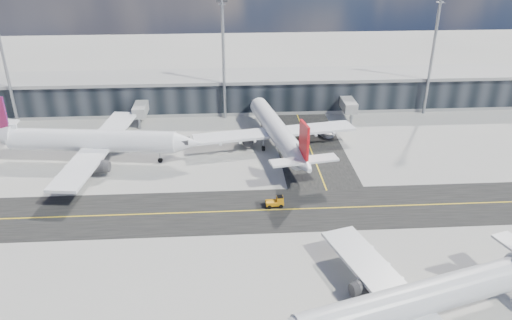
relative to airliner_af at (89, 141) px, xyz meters
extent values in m
plane|color=gray|center=(27.11, -25.32, -4.36)|extent=(300.00, 300.00, 0.00)
cube|color=black|center=(27.11, -21.32, -4.35)|extent=(180.00, 14.00, 0.02)
cube|color=black|center=(45.11, 9.68, -4.35)|extent=(14.00, 50.00, 0.02)
cube|color=yellow|center=(27.11, -21.32, -4.33)|extent=(180.00, 0.25, 0.01)
cube|color=yellow|center=(45.11, 9.68, -4.33)|extent=(0.25, 50.00, 0.01)
cube|color=black|center=(27.11, 29.68, -0.36)|extent=(150.00, 12.00, 8.00)
cube|color=gray|center=(27.11, 29.68, 4.04)|extent=(152.00, 13.00, 0.80)
cube|color=gray|center=(27.11, 29.68, -3.96)|extent=(150.00, 12.20, 0.80)
cube|color=gray|center=(7.11, 21.68, -0.86)|extent=(3.00, 10.00, 2.40)
cylinder|color=gray|center=(7.11, 16.68, -3.16)|extent=(0.60, 0.60, 2.40)
cube|color=gray|center=(57.11, 21.68, -0.86)|extent=(3.00, 10.00, 2.40)
cylinder|color=gray|center=(57.11, 16.68, -3.16)|extent=(0.60, 0.60, 2.40)
cylinder|color=gray|center=(-22.89, 22.68, 9.64)|extent=(0.70, 0.70, 28.00)
cylinder|color=gray|center=(27.11, 22.68, 9.64)|extent=(0.70, 0.70, 28.00)
cylinder|color=gray|center=(77.11, 22.68, 9.64)|extent=(0.70, 0.70, 28.00)
cylinder|color=white|center=(0.67, -0.08, 0.08)|extent=(33.59, 8.43, 4.44)
cone|color=white|center=(19.40, -2.36, 0.08)|extent=(6.05, 5.08, 4.44)
cube|color=white|center=(1.77, -0.22, -1.03)|extent=(10.07, 38.13, 0.55)
cylinder|color=#2D2D30|center=(3.68, 6.26, -2.25)|extent=(4.94, 3.10, 2.55)
cylinder|color=#2D2D30|center=(2.07, -6.96, -2.25)|extent=(4.94, 3.10, 2.55)
cube|color=silver|center=(3.68, 6.26, -1.37)|extent=(2.26, 0.71, 0.89)
cube|color=silver|center=(2.07, -6.96, -1.37)|extent=(2.26, 0.71, 0.89)
cube|color=#2D2D30|center=(18.85, -2.30, 0.52)|extent=(2.50, 2.69, 0.78)
cylinder|color=gray|center=(13.89, -1.69, -3.03)|extent=(0.30, 0.30, 2.22)
cylinder|color=black|center=(13.89, -1.69, -3.86)|extent=(1.04, 0.51, 1.00)
cylinder|color=black|center=(-0.03, 3.36, -3.75)|extent=(1.28, 0.70, 1.22)
cylinder|color=black|center=(-0.84, -3.25, -3.75)|extent=(1.28, 0.70, 1.22)
cylinder|color=white|center=(37.88, 4.13, -0.25)|extent=(9.48, 31.08, 4.11)
cone|color=white|center=(34.80, 21.33, -0.25)|extent=(4.95, 5.78, 4.11)
cone|color=white|center=(41.05, -13.58, 0.37)|extent=(5.13, 6.80, 4.11)
cube|color=white|center=(37.70, 5.14, -1.28)|extent=(35.31, 11.22, 0.51)
cylinder|color=#2D2D30|center=(31.44, 5.06, -2.41)|extent=(3.09, 4.67, 2.36)
cylinder|color=#2D2D30|center=(43.59, 7.24, -2.41)|extent=(3.09, 4.67, 2.36)
cube|color=silver|center=(31.44, 5.06, -1.59)|extent=(0.77, 2.10, 0.82)
cube|color=silver|center=(43.59, 7.24, -1.59)|extent=(0.77, 2.10, 0.82)
cube|color=red|center=(40.96, -13.08, 4.68)|extent=(1.22, 4.33, 6.37)
cube|color=white|center=(41.05, -13.58, 0.98)|extent=(12.65, 5.01, 0.36)
cube|color=#2D2D30|center=(34.89, 20.82, 0.16)|extent=(2.59, 2.42, 0.72)
cylinder|color=gray|center=(35.70, 16.27, -3.13)|extent=(0.29, 0.29, 2.06)
cylinder|color=black|center=(35.70, 16.27, -3.90)|extent=(0.52, 0.97, 0.93)
cylinder|color=black|center=(35.02, 2.57, -3.80)|extent=(0.71, 1.20, 1.13)
cylinder|color=black|center=(41.09, 3.66, -3.80)|extent=(0.71, 1.20, 1.13)
cylinder|color=silver|center=(48.91, -48.94, -0.30)|extent=(30.38, 12.48, 4.06)
cube|color=silver|center=(47.94, -49.23, -1.32)|extent=(14.60, 34.57, 0.51)
cylinder|color=#2D2D30|center=(45.25, -43.66, -2.43)|extent=(4.75, 3.44, 2.34)
cube|color=silver|center=(45.25, -43.66, -1.62)|extent=(2.06, 0.96, 0.81)
cylinder|color=black|center=(49.03, -45.73, -3.80)|extent=(1.22, 0.80, 1.12)
cube|color=orange|center=(35.17, -20.24, -3.62)|extent=(3.08, 1.61, 0.70)
cube|color=orange|center=(36.06, -20.18, -2.97)|extent=(1.19, 1.37, 0.90)
cube|color=black|center=(36.06, -20.18, -2.62)|extent=(1.08, 1.31, 0.25)
cylinder|color=black|center=(36.11, -19.52, -4.01)|extent=(0.71, 0.30, 0.70)
cylinder|color=black|center=(36.21, -20.81, -4.01)|extent=(0.71, 0.30, 0.70)
cylinder|color=black|center=(34.13, -19.67, -4.01)|extent=(0.71, 0.30, 0.70)
cylinder|color=black|center=(34.22, -20.96, -4.01)|extent=(0.71, 0.30, 0.70)
imported|color=white|center=(49.42, 10.30, -3.58)|extent=(4.81, 6.19, 1.56)
camera|label=1|loc=(27.39, -92.92, 39.65)|focal=35.00mm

